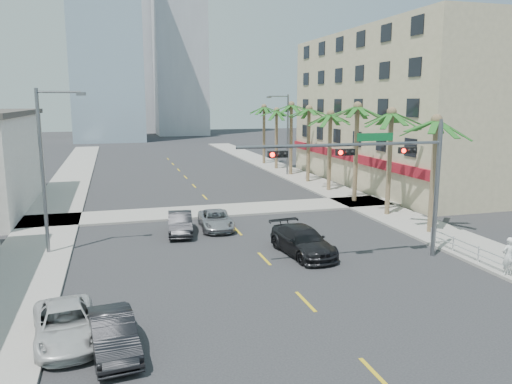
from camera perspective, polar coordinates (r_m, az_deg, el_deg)
ground at (r=18.34m, az=10.48°, el=-16.90°), size 260.00×260.00×0.00m
sidewalk_right at (r=40.48m, az=13.19°, el=-1.66°), size 4.00×120.00×0.15m
sidewalk_left at (r=35.78m, az=-22.81°, el=-3.79°), size 4.00×120.00×0.15m
sidewalk_cross at (r=38.17m, az=-4.29°, el=-2.13°), size 80.00×4.00×0.15m
building_right at (r=53.38m, az=17.78°, el=9.02°), size 15.25×28.00×15.00m
tower_far_left at (r=110.62m, az=-16.92°, el=18.13°), size 14.00×14.00×48.00m
tower_far_right at (r=127.44m, az=-8.83°, el=20.10°), size 12.00×12.00×60.00m
tower_far_center at (r=140.15m, az=-14.58°, el=15.29°), size 16.00×16.00×42.00m
traffic_signal_mast at (r=26.29m, az=14.49°, el=2.89°), size 11.12×0.54×7.20m
palm_tree_0 at (r=32.68m, az=19.94°, el=7.57°), size 4.80×4.80×7.80m
palm_tree_1 at (r=37.01m, az=15.24°, el=8.63°), size 4.80×4.80×8.16m
palm_tree_2 at (r=41.54m, az=11.53°, el=9.42°), size 4.80×4.80×8.52m
palm_tree_3 at (r=46.24m, az=8.51°, el=8.74°), size 4.80×4.80×7.80m
palm_tree_4 at (r=51.01m, az=6.08°, el=9.33°), size 4.80×4.80×8.16m
palm_tree_5 at (r=55.86m, az=4.07°, el=9.81°), size 4.80×4.80×8.52m
palm_tree_6 at (r=60.79m, az=2.37°, el=9.22°), size 4.80×4.80×7.80m
palm_tree_7 at (r=65.74m, az=0.93°, el=9.62°), size 4.80×4.80×8.16m
streetlight_left at (r=28.92m, az=-22.88°, el=3.05°), size 2.55×0.25×9.00m
streetlight_right at (r=55.76m, az=3.44°, el=7.02°), size 2.55×0.25×9.00m
guardrail at (r=28.20m, az=24.10°, el=-6.33°), size 0.08×8.08×1.00m
car_parked_mid at (r=17.99m, az=-16.02°, el=-15.34°), size 1.87×4.17×1.33m
car_parked_far at (r=19.26m, az=-20.93°, el=-13.97°), size 2.68×4.78×1.26m
car_lane_left at (r=31.99m, az=-8.67°, el=-3.56°), size 1.90×4.33×1.38m
car_lane_center at (r=32.98m, az=-4.61°, el=-3.20°), size 2.27×4.49×1.22m
car_lane_right at (r=27.61m, az=5.36°, el=-5.60°), size 2.71×5.44×1.52m
pedestrian at (r=26.70m, az=26.86°, el=-6.56°), size 0.71×0.49×1.86m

